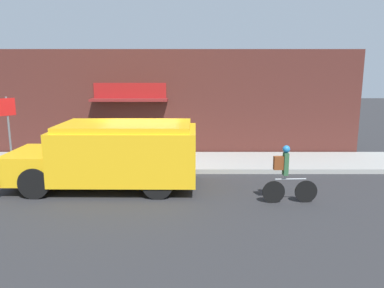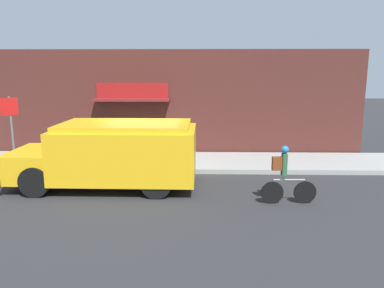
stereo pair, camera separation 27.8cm
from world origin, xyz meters
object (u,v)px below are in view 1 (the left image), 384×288
at_px(stop_sign_post, 8,120).
at_px(trash_bin, 95,144).
at_px(school_bus, 114,154).
at_px(cyclist, 287,175).

xyz_separation_m(stop_sign_post, trash_bin, (2.40, 2.05, -1.25)).
xyz_separation_m(school_bus, cyclist, (4.89, -1.37, -0.27)).
bearing_deg(school_bus, cyclist, -15.15).
height_order(school_bus, stop_sign_post, stop_sign_post).
distance_m(school_bus, stop_sign_post, 4.46).
xyz_separation_m(cyclist, trash_bin, (-6.49, 5.24, -0.21)).
relative_size(school_bus, stop_sign_post, 2.26).
bearing_deg(trash_bin, cyclist, -38.92).
xyz_separation_m(school_bus, trash_bin, (-1.60, 3.87, -0.49)).
distance_m(school_bus, trash_bin, 4.22).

